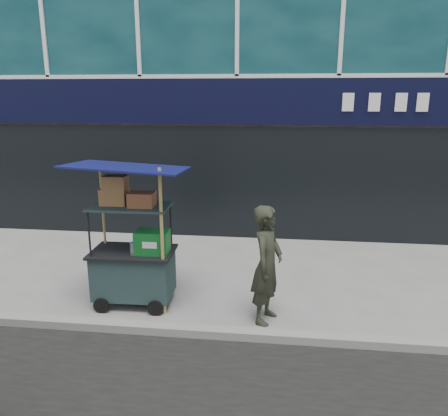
# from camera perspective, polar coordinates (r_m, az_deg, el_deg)

# --- Properties ---
(ground) EXTENTS (80.00, 80.00, 0.00)m
(ground) POSITION_cam_1_polar(r_m,az_deg,el_deg) (6.10, -1.95, -15.42)
(ground) COLOR slate
(ground) RESTS_ON ground
(curb) EXTENTS (80.00, 0.18, 0.12)m
(curb) POSITION_cam_1_polar(r_m,az_deg,el_deg) (5.90, -2.26, -15.88)
(curb) COLOR gray
(curb) RESTS_ON ground
(vendor_cart) EXTENTS (1.63, 1.16, 2.16)m
(vendor_cart) POSITION_cam_1_polar(r_m,az_deg,el_deg) (6.57, -11.69, -6.14)
(vendor_cart) COLOR #1A2D2D
(vendor_cart) RESTS_ON ground
(vendor_man) EXTENTS (0.56, 0.69, 1.64)m
(vendor_man) POSITION_cam_1_polar(r_m,az_deg,el_deg) (5.97, 5.65, -7.37)
(vendor_man) COLOR #272A1F
(vendor_man) RESTS_ON ground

